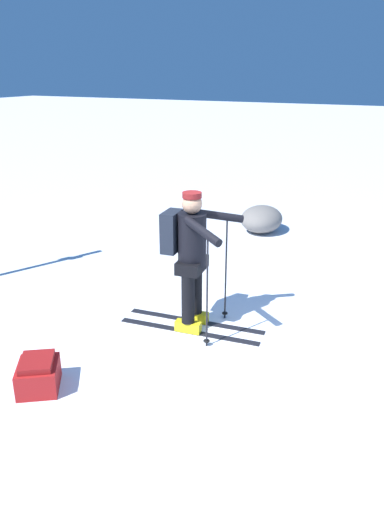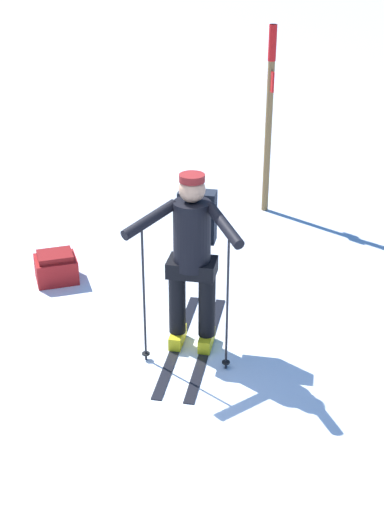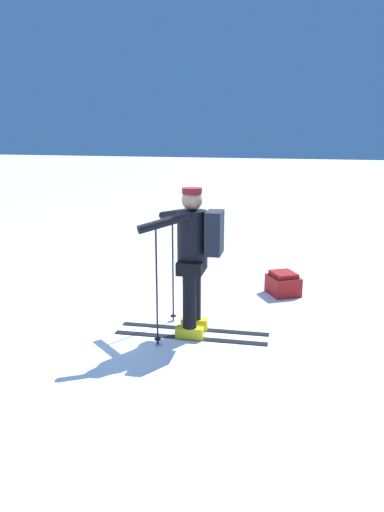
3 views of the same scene
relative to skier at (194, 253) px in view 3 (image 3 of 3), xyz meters
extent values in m
plane|color=white|center=(-0.26, -0.72, -0.93)|extent=(80.00, 80.00, 0.00)
cube|color=black|center=(0.13, -0.01, -0.93)|extent=(0.27, 1.70, 0.01)
cube|color=yellow|center=(0.13, -0.01, -0.86)|extent=(0.14, 0.31, 0.12)
cylinder|color=black|center=(0.13, -0.01, -0.47)|extent=(0.15, 0.15, 0.66)
cube|color=black|center=(-0.13, -0.04, -0.93)|extent=(0.27, 1.70, 0.01)
cube|color=yellow|center=(-0.13, -0.04, -0.86)|extent=(0.14, 0.31, 0.12)
cylinder|color=black|center=(-0.13, -0.04, -0.47)|extent=(0.15, 0.15, 0.66)
cube|color=black|center=(0.00, -0.02, -0.14)|extent=(0.44, 0.31, 0.14)
cylinder|color=black|center=(0.00, -0.02, 0.16)|extent=(0.32, 0.32, 0.60)
sphere|color=tan|center=(0.00, -0.02, 0.57)|extent=(0.22, 0.22, 0.22)
cylinder|color=maroon|center=(0.00, -0.02, 0.66)|extent=(0.21, 0.21, 0.06)
cube|color=black|center=(-0.02, 0.22, 0.23)|extent=(0.34, 0.20, 0.46)
cylinder|color=black|center=(0.38, -0.28, -0.29)|extent=(0.02, 0.02, 1.29)
cylinder|color=black|center=(0.38, -0.28, -0.87)|extent=(0.07, 0.07, 0.01)
cylinder|color=black|center=(0.33, -0.21, 0.37)|extent=(0.43, 0.49, 0.20)
cylinder|color=black|center=(-0.32, -0.36, -0.29)|extent=(0.02, 0.02, 1.29)
cylinder|color=black|center=(-0.32, -0.36, -0.87)|extent=(0.07, 0.07, 0.01)
cylinder|color=black|center=(-0.27, -0.28, 0.37)|extent=(0.34, 0.54, 0.20)
cube|color=maroon|center=(-1.73, 0.76, -0.81)|extent=(0.56, 0.55, 0.26)
cube|color=maroon|center=(-1.73, 0.76, -0.65)|extent=(0.46, 0.45, 0.06)
camera|label=1|loc=(-4.70, -2.33, 1.94)|focal=35.00mm
camera|label=2|loc=(1.58, -5.22, 2.63)|focal=50.00mm
camera|label=3|loc=(4.96, 1.56, 1.24)|focal=35.00mm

